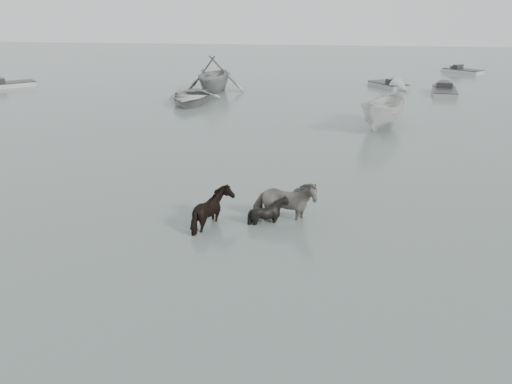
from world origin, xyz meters
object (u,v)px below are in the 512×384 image
Objects in this scene: pony_pinto at (285,194)px; rowboat_lead at (190,95)px; pony_black at (269,204)px; pony_dark at (213,203)px.

pony_pinto is 19.87m from rowboat_lead.
pony_pinto is at bearing -43.04° from pony_black.
pony_black is 0.23× the size of rowboat_lead.
pony_dark is 19.88m from rowboat_lead.
pony_pinto reaches higher than pony_dark.
pony_dark is (-2.07, -0.74, -0.12)m from pony_pinto.
pony_black is at bearing -71.45° from rowboat_lead.
pony_black is at bearing -79.57° from pony_dark.
rowboat_lead is (-7.66, 18.33, -0.32)m from pony_pinto.
pony_dark is 0.29× the size of rowboat_lead.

